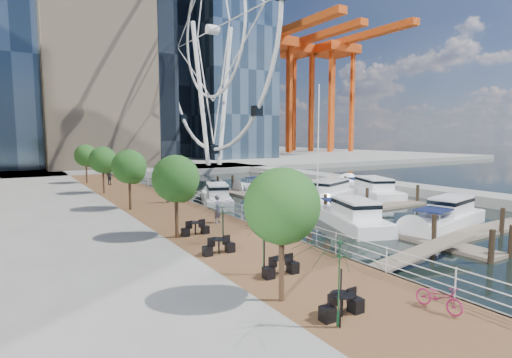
% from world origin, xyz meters
% --- Properties ---
extents(ground, '(520.00, 520.00, 0.00)m').
position_xyz_m(ground, '(0.00, 0.00, 0.00)').
color(ground, black).
rests_on(ground, ground).
extents(boardwalk, '(6.00, 60.00, 1.00)m').
position_xyz_m(boardwalk, '(-9.00, 15.00, 0.50)').
color(boardwalk, brown).
rests_on(boardwalk, ground).
extents(seawall, '(0.25, 60.00, 1.00)m').
position_xyz_m(seawall, '(-6.00, 15.00, 0.50)').
color(seawall, '#595954').
rests_on(seawall, ground).
extents(land_far, '(200.00, 114.00, 1.00)m').
position_xyz_m(land_far, '(0.00, 102.00, 0.50)').
color(land_far, gray).
rests_on(land_far, ground).
extents(breakwater, '(4.00, 60.00, 1.00)m').
position_xyz_m(breakwater, '(20.00, 20.00, 0.50)').
color(breakwater, gray).
rests_on(breakwater, ground).
extents(pier, '(14.00, 12.00, 1.00)m').
position_xyz_m(pier, '(14.00, 52.00, 0.50)').
color(pier, gray).
rests_on(pier, ground).
extents(railing, '(0.10, 60.00, 1.05)m').
position_xyz_m(railing, '(-6.10, 15.00, 1.52)').
color(railing, white).
rests_on(railing, boardwalk).
extents(floating_docks, '(16.00, 34.00, 2.60)m').
position_xyz_m(floating_docks, '(7.97, 9.98, 0.49)').
color(floating_docks, '#6D6051').
rests_on(floating_docks, ground).
extents(ferris_wheel, '(5.80, 45.60, 47.80)m').
position_xyz_m(ferris_wheel, '(14.00, 52.00, 25.92)').
color(ferris_wheel, white).
rests_on(ferris_wheel, ground).
extents(port_cranes, '(40.00, 52.00, 38.00)m').
position_xyz_m(port_cranes, '(67.67, 95.67, 20.00)').
color(port_cranes, '#D84C14').
rests_on(port_cranes, ground).
extents(street_trees, '(2.60, 42.60, 4.60)m').
position_xyz_m(street_trees, '(-11.40, 14.00, 4.29)').
color(street_trees, '#3F2B1C').
rests_on(street_trees, ground).
extents(cafe_tables, '(2.50, 13.70, 0.74)m').
position_xyz_m(cafe_tables, '(-10.40, -2.00, 1.37)').
color(cafe_tables, black).
rests_on(cafe_tables, ground).
extents(yacht_foreground, '(10.06, 4.48, 2.15)m').
position_xyz_m(yacht_foreground, '(7.56, 0.24, 0.00)').
color(yacht_foreground, silver).
rests_on(yacht_foreground, ground).
extents(bicycle, '(0.66, 1.64, 0.85)m').
position_xyz_m(bicycle, '(-7.46, -9.30, 1.42)').
color(bicycle, maroon).
rests_on(bicycle, boardwalk).
extents(pedestrian_near, '(0.79, 0.70, 1.81)m').
position_xyz_m(pedestrian_near, '(-7.78, 6.19, 1.90)').
color(pedestrian_near, '#4D5067').
rests_on(pedestrian_near, boardwalk).
extents(pedestrian_mid, '(0.66, 0.84, 1.71)m').
position_xyz_m(pedestrian_mid, '(-7.98, 15.27, 1.85)').
color(pedestrian_mid, gray).
rests_on(pedestrian_mid, boardwalk).
extents(pedestrian_far, '(1.06, 1.00, 1.76)m').
position_xyz_m(pedestrian_far, '(-9.47, 30.65, 1.88)').
color(pedestrian_far, '#2F343B').
rests_on(pedestrian_far, boardwalk).
extents(moored_yachts, '(23.71, 37.40, 11.50)m').
position_xyz_m(moored_yachts, '(7.37, 12.49, 0.00)').
color(moored_yachts, silver).
rests_on(moored_yachts, ground).
extents(cafe_seating, '(4.16, 12.95, 2.75)m').
position_xyz_m(cafe_seating, '(-10.65, -5.01, 2.23)').
color(cafe_seating, '#0E3318').
rests_on(cafe_seating, ground).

